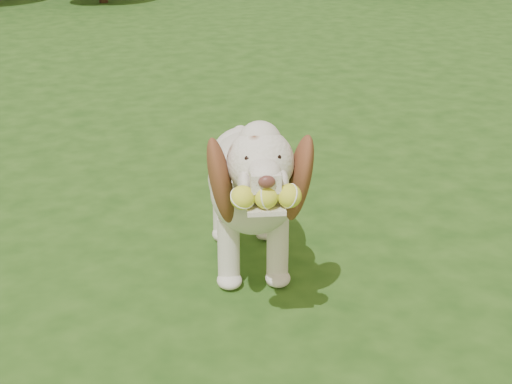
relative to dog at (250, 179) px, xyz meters
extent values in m
plane|color=#1C4112|center=(-0.48, -0.38, -0.47)|extent=(80.00, 80.00, 0.00)
ellipsoid|color=silver|center=(0.02, 0.12, -0.04)|extent=(0.52, 0.81, 0.40)
ellipsoid|color=silver|center=(-0.03, -0.16, 0.00)|extent=(0.45, 0.45, 0.38)
ellipsoid|color=silver|center=(0.07, 0.37, -0.05)|extent=(0.41, 0.41, 0.35)
cylinder|color=silver|center=(-0.06, -0.30, 0.11)|extent=(0.26, 0.34, 0.30)
sphere|color=silver|center=(-0.09, -0.45, 0.25)|extent=(0.32, 0.32, 0.27)
sphere|color=silver|center=(-0.08, -0.42, 0.33)|extent=(0.21, 0.21, 0.18)
cube|color=silver|center=(-0.12, -0.60, 0.25)|extent=(0.14, 0.18, 0.07)
ellipsoid|color=#592D28|center=(-0.13, -0.68, 0.26)|extent=(0.07, 0.05, 0.05)
cube|color=silver|center=(-0.12, -0.61, 0.14)|extent=(0.18, 0.19, 0.02)
ellipsoid|color=brown|center=(-0.24, -0.40, 0.17)|extent=(0.19, 0.25, 0.42)
ellipsoid|color=brown|center=(0.07, -0.47, 0.17)|extent=(0.18, 0.28, 0.42)
cylinder|color=silver|center=(0.10, 0.53, -0.01)|extent=(0.10, 0.20, 0.15)
cylinder|color=silver|center=(-0.14, -0.11, -0.30)|extent=(0.12, 0.12, 0.34)
cylinder|color=silver|center=(0.08, -0.16, -0.30)|extent=(0.12, 0.12, 0.34)
cylinder|color=silver|center=(-0.04, 0.37, -0.30)|extent=(0.12, 0.12, 0.34)
cylinder|color=silver|center=(0.18, 0.33, -0.30)|extent=(0.12, 0.12, 0.34)
sphere|color=yellow|center=(-0.22, -0.64, 0.19)|extent=(0.11, 0.11, 0.09)
sphere|color=yellow|center=(-0.13, -0.66, 0.19)|extent=(0.11, 0.11, 0.09)
sphere|color=yellow|center=(-0.04, -0.67, 0.19)|extent=(0.11, 0.11, 0.09)
camera|label=1|loc=(-0.93, -3.23, 1.34)|focal=55.00mm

